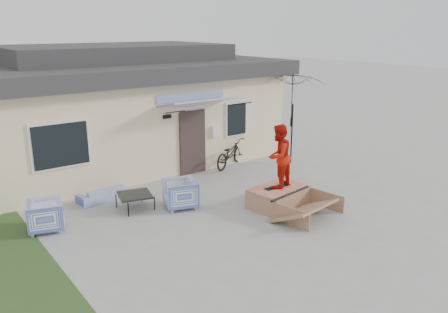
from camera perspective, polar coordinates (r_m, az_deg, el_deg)
ground at (r=11.30m, az=4.27°, el=-8.63°), size 90.00×90.00×0.00m
grass_strip at (r=10.92m, az=-25.04°, el=-11.11°), size 1.40×8.00×0.01m
house at (r=17.34m, az=-13.18°, el=6.41°), size 10.80×8.49×4.10m
loveseat at (r=13.20m, az=-14.92°, el=-4.20°), size 1.40×0.54×0.53m
armchair_left at (r=11.70m, az=-21.28°, el=-6.69°), size 0.93×0.96×0.81m
armchair_right at (r=12.29m, az=-5.47°, el=-4.45°), size 0.99×1.02×0.85m
coffee_table at (r=12.44m, az=-10.98°, el=-5.51°), size 1.02×1.02×0.41m
bicycle at (r=15.72m, az=0.75°, el=0.75°), size 1.88×1.30×1.14m
patio_umbrella at (r=16.09m, az=8.52°, el=5.24°), size 2.09×1.93×2.20m
skate_ramp at (r=12.48m, az=6.80°, el=-4.99°), size 1.83×2.26×0.51m
skateboard at (r=12.41m, az=6.66°, el=-3.71°), size 0.83×0.22×0.05m
skater at (r=12.15m, az=6.79°, el=0.19°), size 0.98×0.86×1.70m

